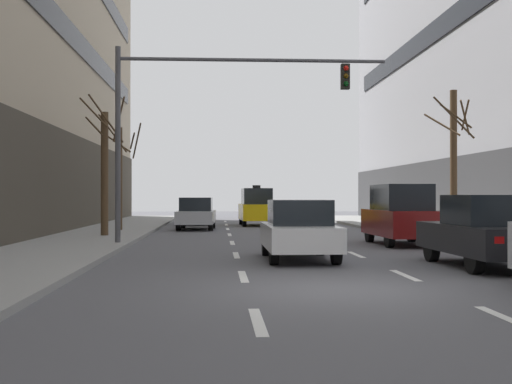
# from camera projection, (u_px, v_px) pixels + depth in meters

# --- Properties ---
(ground_plane) EXTENTS (120.00, 120.00, 0.00)m
(ground_plane) POSITION_uv_depth(u_px,v_px,m) (342.00, 289.00, 12.06)
(ground_plane) COLOR #515156
(lane_stripe_l1_s3) EXTENTS (0.16, 2.00, 0.01)m
(lane_stripe_l1_s3) POSITION_uv_depth(u_px,v_px,m) (258.00, 321.00, 8.97)
(lane_stripe_l1_s3) COLOR silver
(lane_stripe_l1_s3) RESTS_ON ground
(lane_stripe_l1_s4) EXTENTS (0.16, 2.00, 0.01)m
(lane_stripe_l1_s4) POSITION_uv_depth(u_px,v_px,m) (243.00, 276.00, 13.96)
(lane_stripe_l1_s4) COLOR silver
(lane_stripe_l1_s4) RESTS_ON ground
(lane_stripe_l1_s5) EXTENTS (0.16, 2.00, 0.01)m
(lane_stripe_l1_s5) POSITION_uv_depth(u_px,v_px,m) (236.00, 255.00, 18.95)
(lane_stripe_l1_s5) COLOR silver
(lane_stripe_l1_s5) RESTS_ON ground
(lane_stripe_l1_s6) EXTENTS (0.16, 2.00, 0.01)m
(lane_stripe_l1_s6) POSITION_uv_depth(u_px,v_px,m) (232.00, 243.00, 23.94)
(lane_stripe_l1_s6) COLOR silver
(lane_stripe_l1_s6) RESTS_ON ground
(lane_stripe_l1_s7) EXTENTS (0.16, 2.00, 0.01)m
(lane_stripe_l1_s7) POSITION_uv_depth(u_px,v_px,m) (230.00, 235.00, 28.93)
(lane_stripe_l1_s7) COLOR silver
(lane_stripe_l1_s7) RESTS_ON ground
(lane_stripe_l1_s8) EXTENTS (0.16, 2.00, 0.01)m
(lane_stripe_l1_s8) POSITION_uv_depth(u_px,v_px,m) (228.00, 229.00, 33.92)
(lane_stripe_l1_s8) COLOR silver
(lane_stripe_l1_s8) RESTS_ON ground
(lane_stripe_l1_s9) EXTENTS (0.16, 2.00, 0.01)m
(lane_stripe_l1_s9) POSITION_uv_depth(u_px,v_px,m) (226.00, 225.00, 38.92)
(lane_stripe_l1_s9) COLOR silver
(lane_stripe_l1_s9) RESTS_ON ground
(lane_stripe_l1_s10) EXTENTS (0.16, 2.00, 0.01)m
(lane_stripe_l1_s10) POSITION_uv_depth(u_px,v_px,m) (225.00, 221.00, 43.91)
(lane_stripe_l1_s10) COLOR silver
(lane_stripe_l1_s10) RESTS_ON ground
(lane_stripe_l2_s3) EXTENTS (0.16, 2.00, 0.01)m
(lane_stripe_l2_s3) POSITION_uv_depth(u_px,v_px,m) (507.00, 319.00, 9.16)
(lane_stripe_l2_s3) COLOR silver
(lane_stripe_l2_s3) RESTS_ON ground
(lane_stripe_l2_s4) EXTENTS (0.16, 2.00, 0.01)m
(lane_stripe_l2_s4) POSITION_uv_depth(u_px,v_px,m) (405.00, 275.00, 14.15)
(lane_stripe_l2_s4) COLOR silver
(lane_stripe_l2_s4) RESTS_ON ground
(lane_stripe_l2_s5) EXTENTS (0.16, 2.00, 0.01)m
(lane_stripe_l2_s5) POSITION_uv_depth(u_px,v_px,m) (356.00, 254.00, 19.14)
(lane_stripe_l2_s5) COLOR silver
(lane_stripe_l2_s5) RESTS_ON ground
(lane_stripe_l2_s6) EXTENTS (0.16, 2.00, 0.01)m
(lane_stripe_l2_s6) POSITION_uv_depth(u_px,v_px,m) (327.00, 242.00, 24.14)
(lane_stripe_l2_s6) COLOR silver
(lane_stripe_l2_s6) RESTS_ON ground
(lane_stripe_l2_s7) EXTENTS (0.16, 2.00, 0.01)m
(lane_stripe_l2_s7) POSITION_uv_depth(u_px,v_px,m) (308.00, 234.00, 29.13)
(lane_stripe_l2_s7) COLOR silver
(lane_stripe_l2_s7) RESTS_ON ground
(lane_stripe_l2_s8) EXTENTS (0.16, 2.00, 0.01)m
(lane_stripe_l2_s8) POSITION_uv_depth(u_px,v_px,m) (295.00, 229.00, 34.12)
(lane_stripe_l2_s8) COLOR silver
(lane_stripe_l2_s8) RESTS_ON ground
(lane_stripe_l2_s9) EXTENTS (0.16, 2.00, 0.01)m
(lane_stripe_l2_s9) POSITION_uv_depth(u_px,v_px,m) (285.00, 224.00, 39.11)
(lane_stripe_l2_s9) COLOR silver
(lane_stripe_l2_s9) RESTS_ON ground
(lane_stripe_l2_s10) EXTENTS (0.16, 2.00, 0.01)m
(lane_stripe_l2_s10) POSITION_uv_depth(u_px,v_px,m) (277.00, 221.00, 44.10)
(lane_stripe_l2_s10) COLOR silver
(lane_stripe_l2_s10) RESTS_ON ground
(car_driving_0) EXTENTS (1.91, 4.27, 1.58)m
(car_driving_0) POSITION_uv_depth(u_px,v_px,m) (196.00, 214.00, 33.34)
(car_driving_0) COLOR black
(car_driving_0) RESTS_ON ground
(taxi_driving_1) EXTENTS (1.91, 4.34, 2.25)m
(taxi_driving_1) POSITION_uv_depth(u_px,v_px,m) (257.00, 207.00, 37.91)
(taxi_driving_1) COLOR black
(taxi_driving_1) RESTS_ON ground
(car_driving_2) EXTENTS (1.75, 4.16, 1.56)m
(car_driving_2) POSITION_uv_depth(u_px,v_px,m) (299.00, 230.00, 17.55)
(car_driving_2) COLOR black
(car_driving_2) RESTS_ON ground
(car_driving_3) EXTENTS (1.92, 4.24, 1.56)m
(car_driving_3) POSITION_uv_depth(u_px,v_px,m) (196.00, 211.00, 39.17)
(car_driving_3) COLOR black
(car_driving_3) RESTS_ON ground
(car_parked_2) EXTENTS (1.95, 4.52, 1.68)m
(car_parked_2) POSITION_uv_depth(u_px,v_px,m) (486.00, 232.00, 15.76)
(car_parked_2) COLOR black
(car_parked_2) RESTS_ON ground
(car_parked_3) EXTENTS (1.86, 4.27, 2.05)m
(car_parked_3) POSITION_uv_depth(u_px,v_px,m) (401.00, 215.00, 23.05)
(car_parked_3) COLOR black
(car_parked_3) RESTS_ON ground
(traffic_signal_0) EXTENTS (8.95, 0.35, 6.42)m
(traffic_signal_0) POSITION_uv_depth(u_px,v_px,m) (201.00, 106.00, 22.37)
(traffic_signal_0) COLOR #4C4C51
(traffic_signal_0) RESTS_ON sidewalk_left
(street_tree_0) EXTENTS (1.76, 1.76, 5.35)m
(street_tree_0) POSITION_uv_depth(u_px,v_px,m) (105.00, 169.00, 26.15)
(street_tree_0) COLOR #4C3823
(street_tree_0) RESTS_ON sidewalk_left
(street_tree_1) EXTENTS (1.75, 1.52, 5.46)m
(street_tree_1) POSITION_uv_depth(u_px,v_px,m) (454.00, 159.00, 25.19)
(street_tree_1) COLOR #4C3823
(street_tree_1) RESTS_ON sidewalk_right
(street_tree_2) EXTENTS (1.92, 1.92, 5.14)m
(street_tree_2) POSITION_uv_depth(u_px,v_px,m) (121.00, 173.00, 30.32)
(street_tree_2) COLOR #4C3823
(street_tree_2) RESTS_ON sidewalk_left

